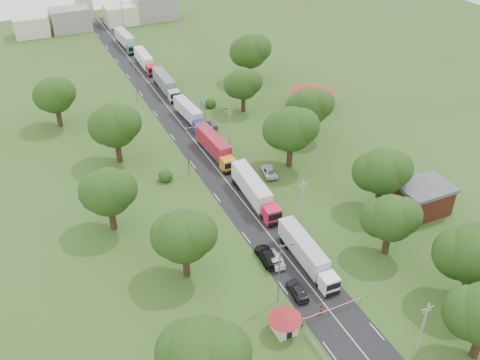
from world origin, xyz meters
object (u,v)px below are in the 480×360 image
car_lane_mid (274,259)px  boom_barrier (324,312)px  pedestrian_near (321,310)px  truck_0 (306,253)px  info_sign (203,107)px  guard_booth (285,320)px  car_lane_front (297,290)px

car_lane_mid → boom_barrier: bearing=98.4°
pedestrian_near → car_lane_mid: bearing=82.7°
boom_barrier → truck_0: size_ratio=0.65×
info_sign → car_lane_mid: (-7.55, -48.00, -2.23)m
guard_booth → car_lane_mid: size_ratio=0.94×
boom_barrier → guard_booth: 5.98m
car_lane_front → pedestrian_near: bearing=107.9°
boom_barrier → pedestrian_near: 0.51m
info_sign → truck_0: 50.23m
boom_barrier → car_lane_mid: size_ratio=1.97×
pedestrian_near → guard_booth: bearing=172.8°
pedestrian_near → truck_0: bearing=59.3°
truck_0 → pedestrian_near: 10.00m
guard_booth → info_sign: size_ratio=1.07×
info_sign → car_lane_mid: size_ratio=0.88×
boom_barrier → guard_booth: size_ratio=2.10×
car_lane_front → info_sign: bearing=-93.4°
guard_booth → pedestrian_near: bearing=4.9°
guard_booth → car_lane_front: bearing=46.5°
boom_barrier → truck_0: 10.45m
guard_booth → truck_0: bearing=47.8°
boom_barrier → pedestrian_near: size_ratio=5.96×
truck_0 → pedestrian_near: bearing=-108.6°
guard_booth → boom_barrier: bearing=0.0°
truck_0 → car_lane_mid: (-4.13, 2.10, -1.33)m
guard_booth → pedestrian_near: 6.00m
boom_barrier → pedestrian_near: (-0.02, 0.50, -0.12)m
car_lane_front → car_lane_mid: car_lane_front is taller
car_lane_front → car_lane_mid: bearing=-86.2°
info_sign → guard_booth: bearing=-101.7°
boom_barrier → car_lane_mid: car_lane_mid is taller
boom_barrier → truck_0: truck_0 is taller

